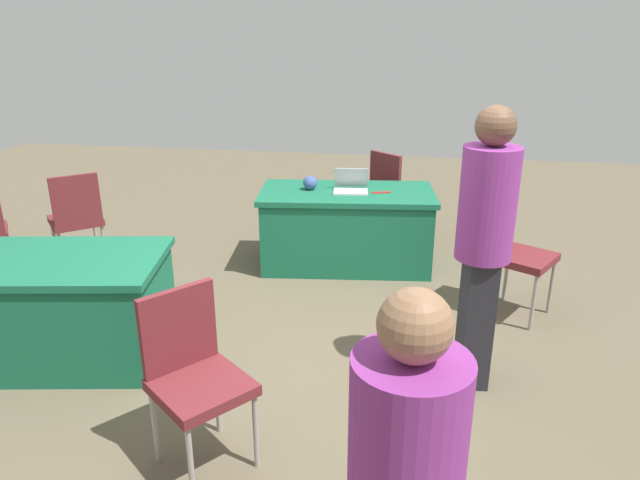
{
  "coord_description": "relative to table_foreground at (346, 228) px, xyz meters",
  "views": [
    {
      "loc": [
        -0.56,
        3.28,
        2.2
      ],
      "look_at": [
        0.03,
        -0.19,
        0.9
      ],
      "focal_mm": 32.42,
      "sensor_mm": 36.0,
      "label": 1
    }
  ],
  "objects": [
    {
      "name": "chair_aisle",
      "position": [
        2.48,
        0.58,
        0.18
      ],
      "size": [
        0.62,
        0.62,
        0.96
      ],
      "rotation": [
        0.0,
        0.0,
        3.87
      ],
      "color": "#9E9993",
      "rests_on": "ground"
    },
    {
      "name": "yarn_ball",
      "position": [
        0.36,
        0.01,
        0.44
      ],
      "size": [
        0.13,
        0.13,
        0.13
      ],
      "primitive_type": "sphere",
      "color": "#3F5999",
      "rests_on": "table_foreground"
    },
    {
      "name": "ground_plane",
      "position": [
        -0.06,
        1.98,
        -0.37
      ],
      "size": [
        14.4,
        14.4,
        0.0
      ],
      "primitive_type": "plane",
      "color": "brown"
    },
    {
      "name": "chair_near_front",
      "position": [
        -0.4,
        -0.83,
        0.18
      ],
      "size": [
        0.62,
        0.62,
        0.97
      ],
      "rotation": [
        0.0,
        0.0,
        2.44
      ],
      "color": "#9E9993",
      "rests_on": "ground"
    },
    {
      "name": "chair_tucked_right",
      "position": [
        0.44,
        2.86,
        0.18
      ],
      "size": [
        0.62,
        0.62,
        0.96
      ],
      "rotation": [
        0.0,
        0.0,
        0.88
      ],
      "color": "#9E9993",
      "rests_on": "ground"
    },
    {
      "name": "table_mid_left",
      "position": [
        1.81,
        2.03,
        0.0
      ],
      "size": [
        1.7,
        1.14,
        0.74
      ],
      "rotation": [
        0.0,
        0.0,
        0.17
      ],
      "color": "#196647",
      "rests_on": "ground"
    },
    {
      "name": "laptop_silver",
      "position": [
        -0.03,
        0.0,
        0.41
      ],
      "size": [
        0.34,
        0.32,
        0.21
      ],
      "rotation": [
        0.0,
        0.0,
        0.09
      ],
      "color": "silver",
      "rests_on": "table_foreground"
    },
    {
      "name": "table_foreground",
      "position": [
        0.0,
        0.0,
        0.0
      ],
      "size": [
        1.73,
        1.02,
        0.74
      ],
      "rotation": [
        0.0,
        0.0,
        0.11
      ],
      "color": "#196647",
      "rests_on": "ground"
    },
    {
      "name": "chair_tucked_left",
      "position": [
        -1.44,
        0.8,
        0.19
      ],
      "size": [
        0.6,
        0.6,
        0.97
      ],
      "rotation": [
        0.0,
        0.0,
        1.03
      ],
      "color": "#9E9993",
      "rests_on": "ground"
    },
    {
      "name": "scissors_red",
      "position": [
        -0.32,
        0.01,
        0.37
      ],
      "size": [
        0.18,
        0.09,
        0.01
      ],
      "primitive_type": "cube",
      "rotation": [
        0.0,
        0.0,
        0.29
      ],
      "color": "red",
      "rests_on": "table_foreground"
    },
    {
      "name": "person_presenter",
      "position": [
        -1.06,
        1.85,
        0.64
      ],
      "size": [
        0.38,
        0.38,
        1.8
      ],
      "rotation": [
        0.0,
        0.0,
        1.68
      ],
      "color": "#26262D",
      "rests_on": "ground"
    }
  ]
}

